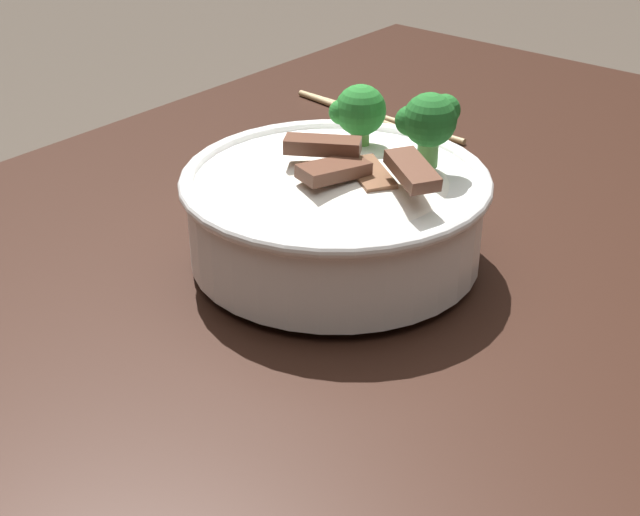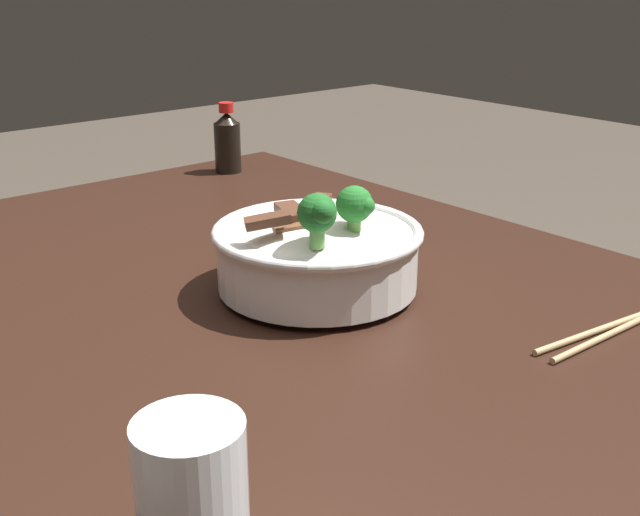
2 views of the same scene
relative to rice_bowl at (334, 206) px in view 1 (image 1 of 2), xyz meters
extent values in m
cube|color=black|center=(0.00, -0.04, -0.08)|extent=(1.28, 0.87, 0.04)
cube|color=black|center=(0.56, 0.31, -0.46)|extent=(0.09, 0.09, 0.72)
cylinder|color=white|center=(0.00, 0.00, -0.05)|extent=(0.09, 0.09, 0.01)
cylinder|color=white|center=(0.00, 0.00, -0.01)|extent=(0.23, 0.23, 0.07)
torus|color=white|center=(0.00, 0.00, 0.02)|extent=(0.25, 0.25, 0.01)
ellipsoid|color=white|center=(0.00, 0.00, 0.01)|extent=(0.20, 0.20, 0.06)
cube|color=#563323|center=(-0.01, 0.01, 0.05)|extent=(0.05, 0.06, 0.01)
cube|color=#563323|center=(0.01, -0.07, 0.05)|extent=(0.05, 0.06, 0.02)
cube|color=brown|center=(0.00, -0.03, 0.03)|extent=(0.05, 0.05, 0.01)
cube|color=#563323|center=(-0.02, -0.02, 0.04)|extent=(0.06, 0.04, 0.01)
cylinder|color=#6BA84C|center=(0.05, 0.01, 0.04)|extent=(0.02, 0.02, 0.02)
sphere|color=#237028|center=(0.05, 0.01, 0.06)|extent=(0.04, 0.04, 0.04)
sphere|color=#237028|center=(0.07, 0.02, 0.06)|extent=(0.02, 0.02, 0.02)
sphere|color=#237028|center=(0.04, 0.03, 0.06)|extent=(0.02, 0.02, 0.02)
cylinder|color=#5B9947|center=(0.06, -0.05, 0.04)|extent=(0.02, 0.02, 0.02)
sphere|color=#1E6023|center=(0.06, -0.05, 0.07)|extent=(0.04, 0.04, 0.04)
sphere|color=#1E6023|center=(0.07, -0.05, 0.07)|extent=(0.03, 0.03, 0.03)
sphere|color=#1E6023|center=(0.05, -0.03, 0.06)|extent=(0.02, 0.02, 0.02)
cylinder|color=tan|center=(0.30, 0.18, -0.05)|extent=(0.02, 0.24, 0.01)
cylinder|color=tan|center=(0.29, 0.18, -0.05)|extent=(0.04, 0.24, 0.01)
camera|label=1|loc=(-0.52, -0.41, 0.32)|focal=52.05mm
camera|label=2|loc=(0.67, -0.57, 0.32)|focal=45.04mm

